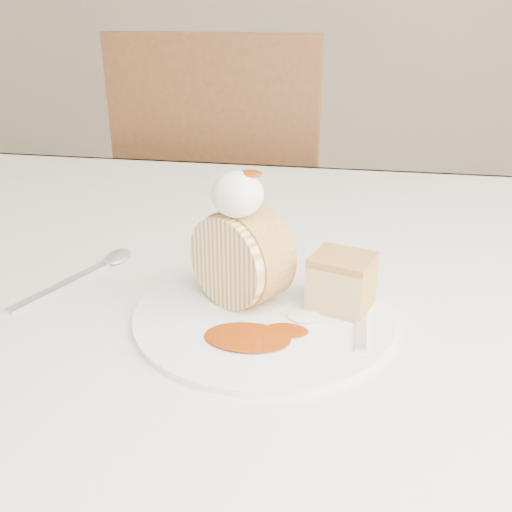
# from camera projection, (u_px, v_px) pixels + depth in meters

# --- Properties ---
(table) EXTENTS (1.40, 0.90, 0.75)m
(table) POSITION_uv_depth(u_px,v_px,m) (283.00, 318.00, 0.77)
(table) COLOR silver
(table) RESTS_ON ground
(chair_far) EXTENTS (0.49, 0.49, 1.00)m
(chair_far) POSITION_uv_depth(u_px,v_px,m) (228.00, 209.00, 1.46)
(chair_far) COLOR brown
(chair_far) RESTS_ON ground
(plate) EXTENTS (0.34, 0.34, 0.01)m
(plate) POSITION_uv_depth(u_px,v_px,m) (264.00, 314.00, 0.60)
(plate) COLOR white
(plate) RESTS_ON table
(roulade_slice) EXTENTS (0.11, 0.10, 0.10)m
(roulade_slice) POSITION_uv_depth(u_px,v_px,m) (241.00, 257.00, 0.60)
(roulade_slice) COLOR beige
(roulade_slice) RESTS_ON plate
(cake_chunk) EXTENTS (0.07, 0.07, 0.05)m
(cake_chunk) POSITION_uv_depth(u_px,v_px,m) (341.00, 285.00, 0.59)
(cake_chunk) COLOR #B68A45
(cake_chunk) RESTS_ON plate
(whipped_cream) EXTENTS (0.05, 0.05, 0.05)m
(whipped_cream) POSITION_uv_depth(u_px,v_px,m) (237.00, 194.00, 0.56)
(whipped_cream) COLOR white
(whipped_cream) RESTS_ON roulade_slice
(caramel_drizzle) EXTENTS (0.03, 0.02, 0.01)m
(caramel_drizzle) POSITION_uv_depth(u_px,v_px,m) (250.00, 168.00, 0.55)
(caramel_drizzle) COLOR #842C05
(caramel_drizzle) RESTS_ON whipped_cream
(caramel_pool) EXTENTS (0.10, 0.08, 0.00)m
(caramel_pool) POSITION_uv_depth(u_px,v_px,m) (247.00, 337.00, 0.54)
(caramel_pool) COLOR #842C05
(caramel_pool) RESTS_ON plate
(fork) EXTENTS (0.02, 0.16, 0.00)m
(fork) POSITION_uv_depth(u_px,v_px,m) (361.00, 320.00, 0.57)
(fork) COLOR silver
(fork) RESTS_ON plate
(spoon) EXTENTS (0.09, 0.17, 0.00)m
(spoon) POSITION_uv_depth(u_px,v_px,m) (61.00, 286.00, 0.66)
(spoon) COLOR silver
(spoon) RESTS_ON table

